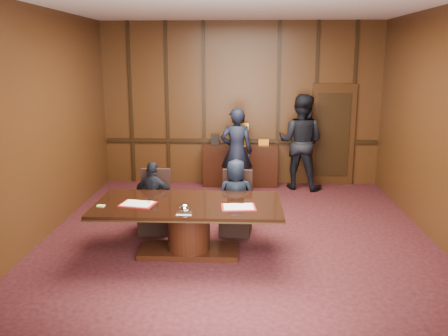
# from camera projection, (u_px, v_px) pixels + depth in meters

# --- Properties ---
(room) EXTENTS (7.00, 7.04, 3.50)m
(room) POSITION_uv_depth(u_px,v_px,m) (243.00, 128.00, 7.00)
(room) COLOR black
(room) RESTS_ON ground
(sideboard) EXTENTS (1.60, 0.45, 1.54)m
(sideboard) POSITION_uv_depth(u_px,v_px,m) (240.00, 164.00, 10.32)
(sideboard) COLOR black
(sideboard) RESTS_ON ground
(conference_table) EXTENTS (2.62, 1.32, 0.76)m
(conference_table) POSITION_uv_depth(u_px,v_px,m) (189.00, 220.00, 6.69)
(conference_table) COLOR black
(conference_table) RESTS_ON ground
(folder_left) EXTENTS (0.51, 0.41, 0.02)m
(folder_left) POSITION_uv_depth(u_px,v_px,m) (138.00, 204.00, 6.56)
(folder_left) COLOR #A60F14
(folder_left) RESTS_ON conference_table
(folder_right) EXTENTS (0.49, 0.37, 0.02)m
(folder_right) POSITION_uv_depth(u_px,v_px,m) (238.00, 207.00, 6.42)
(folder_right) COLOR #A60F14
(folder_right) RESTS_ON conference_table
(inkstand) EXTENTS (0.20, 0.14, 0.12)m
(inkstand) POSITION_uv_depth(u_px,v_px,m) (184.00, 209.00, 6.18)
(inkstand) COLOR white
(inkstand) RESTS_ON conference_table
(notepad) EXTENTS (0.11, 0.08, 0.01)m
(notepad) POSITION_uv_depth(u_px,v_px,m) (101.00, 206.00, 6.48)
(notepad) COLOR #D6CA68
(notepad) RESTS_ON conference_table
(chair_left) EXTENTS (0.49, 0.49, 0.99)m
(chair_left) POSITION_uv_depth(u_px,v_px,m) (155.00, 214.00, 7.62)
(chair_left) COLOR black
(chair_left) RESTS_ON ground
(chair_right) EXTENTS (0.53, 0.53, 0.99)m
(chair_right) POSITION_uv_depth(u_px,v_px,m) (236.00, 215.00, 7.56)
(chair_right) COLOR black
(chair_right) RESTS_ON ground
(signatory_left) EXTENTS (0.72, 0.39, 1.16)m
(signatory_left) POSITION_uv_depth(u_px,v_px,m) (154.00, 198.00, 7.48)
(signatory_left) COLOR black
(signatory_left) RESTS_ON ground
(signatory_right) EXTENTS (0.62, 0.43, 1.21)m
(signatory_right) POSITION_uv_depth(u_px,v_px,m) (236.00, 198.00, 7.42)
(signatory_right) COLOR black
(signatory_right) RESTS_ON ground
(witness_left) EXTENTS (0.65, 0.43, 1.78)m
(witness_left) POSITION_uv_depth(u_px,v_px,m) (237.00, 152.00, 9.55)
(witness_left) COLOR black
(witness_left) RESTS_ON ground
(witness_right) EXTENTS (1.18, 1.06, 2.01)m
(witness_right) POSITION_uv_depth(u_px,v_px,m) (301.00, 142.00, 9.99)
(witness_right) COLOR black
(witness_right) RESTS_ON ground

